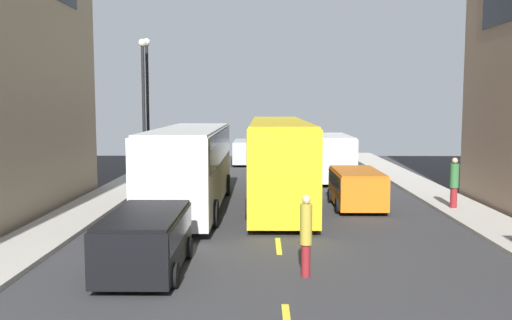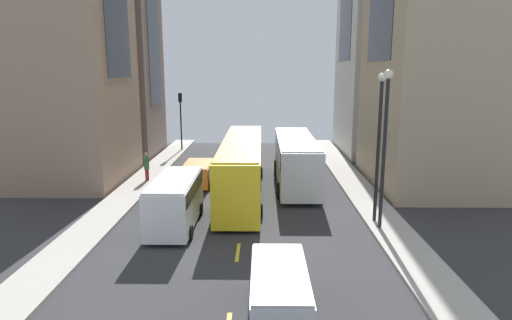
# 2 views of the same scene
# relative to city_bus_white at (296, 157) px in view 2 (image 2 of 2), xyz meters

# --- Properties ---
(ground_plane) EXTENTS (41.42, 41.42, 0.00)m
(ground_plane) POSITION_rel_city_bus_white_xyz_m (3.46, 2.98, -2.01)
(ground_plane) COLOR #333335
(sidewalk_west) EXTENTS (2.16, 44.00, 0.15)m
(sidewalk_west) POSITION_rel_city_bus_white_xyz_m (-4.17, 2.98, -1.93)
(sidewalk_west) COLOR #B2ADA3
(sidewalk_west) RESTS_ON ground
(sidewalk_east) EXTENTS (2.16, 44.00, 0.15)m
(sidewalk_east) POSITION_rel_city_bus_white_xyz_m (11.09, 2.98, -1.93)
(sidewalk_east) COLOR #B2ADA3
(sidewalk_east) RESTS_ON ground
(lane_stripe_0) EXTENTS (0.16, 2.00, 0.01)m
(lane_stripe_0) POSITION_rel_city_bus_white_xyz_m (3.46, -18.02, -2.00)
(lane_stripe_0) COLOR yellow
(lane_stripe_0) RESTS_ON ground
(lane_stripe_1) EXTENTS (0.16, 2.00, 0.01)m
(lane_stripe_1) POSITION_rel_city_bus_white_xyz_m (3.46, -12.02, -2.00)
(lane_stripe_1) COLOR yellow
(lane_stripe_1) RESTS_ON ground
(lane_stripe_2) EXTENTS (0.16, 2.00, 0.01)m
(lane_stripe_2) POSITION_rel_city_bus_white_xyz_m (3.46, -6.02, -2.00)
(lane_stripe_2) COLOR yellow
(lane_stripe_2) RESTS_ON ground
(lane_stripe_3) EXTENTS (0.16, 2.00, 0.01)m
(lane_stripe_3) POSITION_rel_city_bus_white_xyz_m (3.46, -0.02, -2.00)
(lane_stripe_3) COLOR yellow
(lane_stripe_3) RESTS_ON ground
(lane_stripe_4) EXTENTS (0.16, 2.00, 0.01)m
(lane_stripe_4) POSITION_rel_city_bus_white_xyz_m (3.46, 5.98, -2.00)
(lane_stripe_4) COLOR yellow
(lane_stripe_4) RESTS_ON ground
(lane_stripe_5) EXTENTS (0.16, 2.00, 0.01)m
(lane_stripe_5) POSITION_rel_city_bus_white_xyz_m (3.46, 11.98, -2.00)
(lane_stripe_5) COLOR yellow
(lane_stripe_5) RESTS_ON ground
(building_east_0) EXTENTS (8.22, 7.73, 21.07)m
(building_east_0) POSITION_rel_city_bus_white_xyz_m (16.44, -11.26, 8.53)
(building_east_0) COLOR #7A665B
(building_east_0) RESTS_ON ground
(city_bus_white) EXTENTS (2.80, 11.21, 3.35)m
(city_bus_white) POSITION_rel_city_bus_white_xyz_m (0.00, 0.00, 0.00)
(city_bus_white) COLOR silver
(city_bus_white) RESTS_ON ground
(streetcar_yellow) EXTENTS (2.70, 14.76, 3.59)m
(streetcar_yellow) POSITION_rel_city_bus_white_xyz_m (3.68, 2.52, 0.12)
(streetcar_yellow) COLOR yellow
(streetcar_yellow) RESTS_ON ground
(delivery_van_white) EXTENTS (2.25, 5.90, 2.58)m
(delivery_van_white) POSITION_rel_city_bus_white_xyz_m (6.84, 8.69, -0.49)
(delivery_van_white) COLOR white
(delivery_van_white) RESTS_ON ground
(car_black_0) EXTENTS (2.04, 4.07, 1.55)m
(car_black_0) POSITION_rel_city_bus_white_xyz_m (-0.05, -8.70, -1.09)
(car_black_0) COLOR black
(car_black_0) RESTS_ON ground
(car_orange_1) EXTENTS (2.07, 4.01, 1.58)m
(car_orange_1) POSITION_rel_city_bus_white_xyz_m (6.90, 0.36, -1.08)
(car_orange_1) COLOR orange
(car_orange_1) RESTS_ON ground
(car_silver_2) EXTENTS (2.01, 4.55, 1.71)m
(car_silver_2) POSITION_rel_city_bus_white_xyz_m (1.81, 17.27, -1.00)
(car_silver_2) COLOR #B7BABF
(car_silver_2) RESTS_ON ground
(pedestrian_waiting_curb) EXTENTS (0.31, 0.31, 2.07)m
(pedestrian_waiting_curb) POSITION_rel_city_bus_white_xyz_m (4.05, -9.03, -0.89)
(pedestrian_waiting_curb) COLOR maroon
(pedestrian_waiting_curb) RESTS_ON ground
(pedestrian_crossing_mid) EXTENTS (0.36, 0.36, 2.03)m
(pedestrian_crossing_mid) POSITION_rel_city_bus_white_xyz_m (10.69, -0.39, -0.77)
(pedestrian_crossing_mid) COLOR maroon
(pedestrian_crossing_mid) RESTS_ON ground
(traffic_light_near_corner) EXTENTS (0.32, 0.44, 5.62)m
(traffic_light_near_corner) POSITION_rel_city_bus_white_xyz_m (10.41, -12.91, 2.07)
(traffic_light_near_corner) COLOR black
(traffic_light_near_corner) RESTS_ON ground
(streetlamp_near) EXTENTS (0.44, 0.44, 7.71)m
(streetlamp_near) POSITION_rel_city_bus_white_xyz_m (-3.60, 8.07, 2.81)
(streetlamp_near) COLOR black
(streetlamp_near) RESTS_ON ground
(streetlamp_far) EXTENTS (0.44, 0.44, 7.86)m
(streetlamp_far) POSITION_rel_city_bus_white_xyz_m (-3.60, 9.14, 2.89)
(streetlamp_far) COLOR black
(streetlamp_far) RESTS_ON ground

